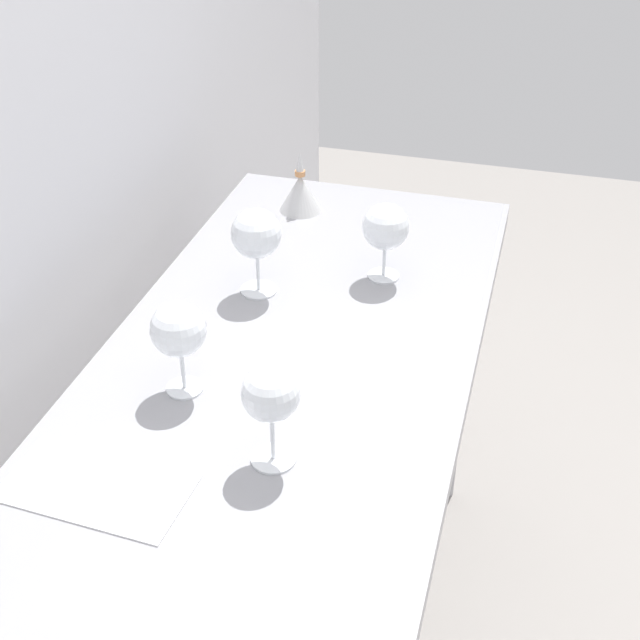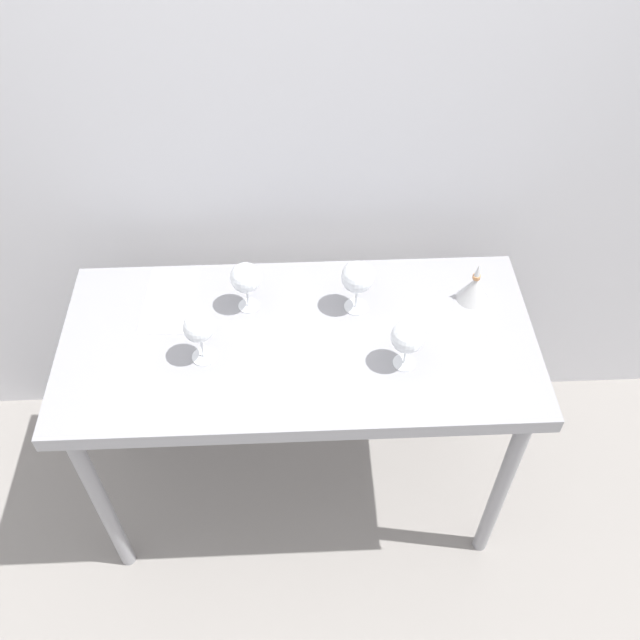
% 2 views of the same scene
% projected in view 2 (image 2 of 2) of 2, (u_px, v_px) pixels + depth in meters
% --- Properties ---
extents(ground_plane, '(6.00, 6.00, 0.00)m').
position_uv_depth(ground_plane, '(304.00, 487.00, 2.70)').
color(ground_plane, gray).
extents(back_wall, '(3.80, 0.04, 2.60)m').
position_uv_depth(back_wall, '(291.00, 126.00, 2.07)').
color(back_wall, silver).
rests_on(back_wall, ground_plane).
extents(steel_counter, '(1.40, 0.65, 0.90)m').
position_uv_depth(steel_counter, '(299.00, 360.00, 2.11)').
color(steel_counter, gray).
rests_on(steel_counter, ground_plane).
extents(wine_glass_far_right, '(0.10, 0.10, 0.18)m').
position_uv_depth(wine_glass_far_right, '(357.00, 278.00, 2.03)').
color(wine_glass_far_right, white).
rests_on(wine_glass_far_right, steel_counter).
extents(wine_glass_near_left, '(0.09, 0.09, 0.17)m').
position_uv_depth(wine_glass_near_left, '(199.00, 329.00, 1.89)').
color(wine_glass_near_left, white).
rests_on(wine_glass_near_left, steel_counter).
extents(wine_glass_far_left, '(0.09, 0.09, 0.17)m').
position_uv_depth(wine_glass_far_left, '(246.00, 279.00, 2.03)').
color(wine_glass_far_left, white).
rests_on(wine_glass_far_left, steel_counter).
extents(wine_glass_near_right, '(0.09, 0.09, 0.16)m').
position_uv_depth(wine_glass_near_right, '(407.00, 338.00, 1.89)').
color(wine_glass_near_right, white).
rests_on(wine_glass_near_right, steel_counter).
extents(tasting_sheet_upper, '(0.16, 0.28, 0.00)m').
position_uv_depth(tasting_sheet_upper, '(168.00, 301.00, 2.13)').
color(tasting_sheet_upper, white).
rests_on(tasting_sheet_upper, steel_counter).
extents(decanter_funnel, '(0.10, 0.10, 0.14)m').
position_uv_depth(decanter_funnel, '(474.00, 288.00, 2.11)').
color(decanter_funnel, '#BDBDBD').
rests_on(decanter_funnel, steel_counter).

